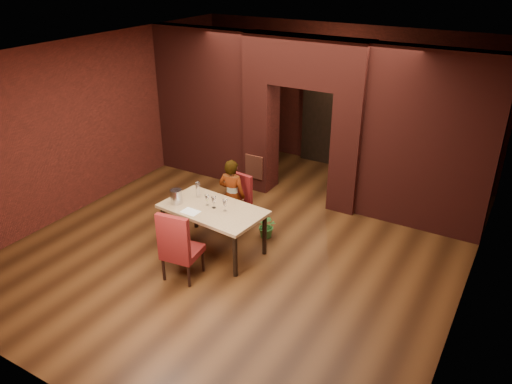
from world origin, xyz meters
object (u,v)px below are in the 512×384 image
chair_far (235,203)px  wine_bucket (176,197)px  wine_glass_c (225,205)px  potted_plant (267,226)px  person_seated (232,195)px  wine_glass_b (214,202)px  dining_table (214,229)px  water_bottle (198,189)px  chair_near (182,244)px  wine_glass_a (207,200)px

chair_far → wine_bucket: wine_bucket is taller
wine_glass_c → potted_plant: wine_glass_c is taller
person_seated → potted_plant: person_seated is taller
wine_glass_b → dining_table: bearing=-128.3°
water_bottle → wine_glass_b: bearing=-22.9°
potted_plant → dining_table: bearing=-125.1°
water_bottle → wine_glass_c: bearing=-15.8°
person_seated → water_bottle: size_ratio=4.62×
chair_far → wine_glass_b: 0.88m
chair_far → water_bottle: (-0.36, -0.59, 0.44)m
chair_near → wine_bucket: size_ratio=4.86×
person_seated → wine_bucket: 1.06m
person_seated → water_bottle: 0.68m
dining_table → chair_near: (0.02, -0.86, 0.18)m
dining_table → water_bottle: (-0.45, 0.21, 0.54)m
chair_far → wine_glass_a: size_ratio=5.42×
wine_glass_b → wine_bucket: size_ratio=0.83×
chair_near → person_seated: size_ratio=0.85×
person_seated → chair_far: bearing=-114.1°
chair_near → wine_bucket: chair_near is taller
dining_table → person_seated: person_seated is taller
wine_glass_a → wine_bucket: size_ratio=0.78×
dining_table → wine_glass_c: wine_glass_c is taller
wine_glass_a → wine_glass_c: bearing=-2.5°
chair_far → water_bottle: water_bottle is taller
wine_glass_a → water_bottle: water_bottle is taller
chair_near → person_seated: bearing=-92.9°
wine_glass_c → wine_bucket: (-0.85, -0.17, 0.02)m
chair_far → wine_glass_b: chair_far is taller
dining_table → wine_glass_b: wine_glass_b is taller
chair_near → wine_glass_b: (-0.01, 0.88, 0.31)m
dining_table → chair_far: chair_far is taller
chair_near → dining_table: bearing=-96.1°
person_seated → chair_near: bearing=87.3°
person_seated → wine_glass_b: size_ratio=6.87×
person_seated → wine_glass_a: (-0.02, -0.71, 0.21)m
wine_bucket → potted_plant: wine_bucket is taller
wine_bucket → wine_glass_c: bearing=11.6°
chair_near → potted_plant: (0.55, 1.67, -0.36)m
chair_near → wine_glass_a: (-0.15, 0.89, 0.31)m
chair_far → wine_glass_a: chair_far is taller
person_seated → dining_table: bearing=91.0°
wine_glass_a → wine_glass_c: wine_glass_c is taller
person_seated → wine_bucket: (-0.51, -0.90, 0.23)m
chair_near → water_bottle: bearing=-73.9°
dining_table → water_bottle: 0.74m
person_seated → water_bottle: (-0.34, -0.53, 0.26)m
chair_far → potted_plant: (0.66, 0.01, -0.29)m
wine_glass_a → water_bottle: bearing=150.7°
chair_far → wine_bucket: (-0.53, -0.95, 0.41)m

